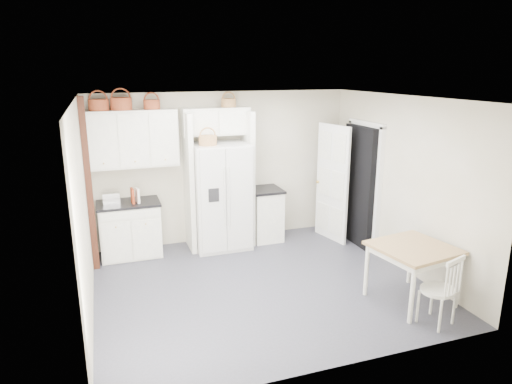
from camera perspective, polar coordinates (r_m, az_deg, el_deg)
name	(u,v)px	position (r m, az deg, el deg)	size (l,w,h in m)	color
floor	(261,285)	(6.61, 0.60, -11.51)	(4.50, 4.50, 0.00)	#434553
ceiling	(261,98)	(5.92, 0.67, 11.62)	(4.50, 4.50, 0.00)	white
wall_back	(223,167)	(7.99, -4.18, 3.09)	(4.50, 4.50, 0.00)	tan
wall_left	(83,213)	(5.81, -20.78, -2.51)	(4.00, 4.00, 0.00)	tan
wall_right	(402,184)	(7.19, 17.80, 1.02)	(4.00, 4.00, 0.00)	tan
refrigerator	(221,196)	(7.69, -4.45, -0.54)	(0.92, 0.74, 1.79)	silver
base_cab_left	(130,230)	(7.70, -15.45, -4.61)	(0.94, 0.59, 0.87)	silver
base_cab_right	(265,215)	(8.14, 1.14, -2.89)	(0.51, 0.61, 0.89)	silver
dining_table	(411,274)	(6.36, 18.84, -9.67)	(0.92, 0.92, 0.77)	olive
windsor_chair	(438,290)	(5.92, 21.77, -11.30)	(0.43, 0.39, 0.87)	silver
counter_left	(128,203)	(7.56, -15.69, -1.37)	(0.98, 0.63, 0.04)	black
counter_right	(265,190)	(8.00, 1.16, 0.29)	(0.55, 0.65, 0.04)	black
toaster	(111,198)	(7.52, -17.65, -0.76)	(0.25, 0.15, 0.18)	silver
cookbook_red	(132,196)	(7.45, -15.18, -0.46)	(0.03, 0.16, 0.24)	#993014
cookbook_cream	(138,195)	(7.46, -14.59, -0.43)	(0.03, 0.16, 0.23)	silver
basket_upper_a	(99,105)	(7.41, -19.07, 10.24)	(0.30, 0.30, 0.17)	maroon
basket_upper_b	(121,104)	(7.42, -16.50, 10.52)	(0.32, 0.32, 0.19)	maroon
basket_upper_c	(152,105)	(7.46, -12.90, 10.61)	(0.25, 0.25, 0.15)	maroon
basket_bridge_b	(229,103)	(7.69, -3.44, 11.06)	(0.25, 0.25, 0.14)	brown
basket_fridge_a	(208,140)	(7.34, -6.05, 6.43)	(0.29, 0.29, 0.15)	brown
upper_cabinet	(133,139)	(7.49, -15.16, 6.45)	(1.40, 0.34, 0.90)	silver
bridge_cabinet	(216,121)	(7.66, -5.06, 8.80)	(1.12, 0.34, 0.45)	silver
fridge_panel_left	(189,183)	(7.60, -8.39, 1.17)	(0.08, 0.60, 2.30)	silver
fridge_panel_right	(248,178)	(7.84, -1.05, 1.77)	(0.08, 0.60, 2.30)	silver
trim_post	(89,186)	(7.11, -20.16, 0.67)	(0.09, 0.09, 2.60)	#461F10
doorway_void	(360,186)	(8.00, 12.90, 0.73)	(0.18, 0.85, 2.05)	black
door_slab	(332,183)	(8.10, 9.50, 1.09)	(0.80, 0.04, 2.05)	white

